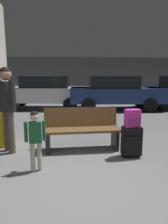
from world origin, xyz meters
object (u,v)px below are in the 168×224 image
object	(u,v)px
backpack_bright	(133,118)
parked_car_near	(115,92)
bench	(82,129)
suitcase	(131,141)
child	(35,135)
adult	(7,101)
parked_car_far	(44,91)

from	to	relation	value
backpack_bright	parked_car_near	size ratio (longest dim) A/B	0.08
bench	suitcase	bearing A→B (deg)	-30.67
suitcase	child	size ratio (longest dim) A/B	0.59
bench	adult	world-z (taller)	adult
child	adult	distance (m)	1.23
suitcase	parked_car_far	distance (m)	6.44
adult	child	bearing A→B (deg)	-54.86
child	parked_car_far	distance (m)	6.48
adult	parked_car_far	bearing A→B (deg)	87.59
bench	backpack_bright	size ratio (longest dim) A/B	4.75
suitcase	parked_car_near	world-z (taller)	parked_car_near
child	adult	xyz separation A→B (m)	(-0.66, 0.94, 0.45)
bench	backpack_bright	world-z (taller)	backpack_bright
child	parked_car_near	distance (m)	6.52
parked_car_near	backpack_bright	bearing A→B (deg)	-100.49
bench	adult	distance (m)	1.64
bench	child	bearing A→B (deg)	-130.79
suitcase	backpack_bright	size ratio (longest dim) A/B	1.78
backpack_bright	parked_car_near	xyz separation A→B (m)	(1.01, 5.46, 0.03)
adult	parked_car_far	world-z (taller)	adult
suitcase	parked_car_far	size ratio (longest dim) A/B	0.14
child	parked_car_near	world-z (taller)	parked_car_near
backpack_bright	parked_car_near	world-z (taller)	parked_car_near
backpack_bright	child	bearing A→B (deg)	-166.28
bench	parked_car_near	distance (m)	5.29
adult	parked_car_near	world-z (taller)	adult
child	parked_car_near	xyz separation A→B (m)	(2.78, 5.89, 0.18)
parked_car_far	suitcase	bearing A→B (deg)	-69.98
suitcase	backpack_bright	xyz separation A→B (m)	(0.00, -0.00, 0.45)
backpack_bright	suitcase	bearing A→B (deg)	155.32
backpack_bright	adult	distance (m)	2.50
adult	parked_car_far	distance (m)	5.54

